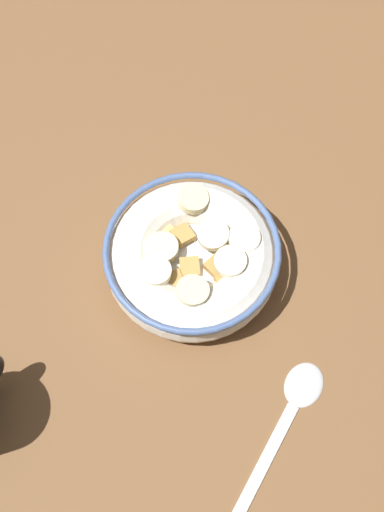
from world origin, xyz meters
TOP-DOWN VIEW (x-y plane):
  - ground_plane at (0.00, 0.00)cm, footprint 133.29×133.29cm
  - cereal_bowl at (0.01, -0.00)cm, footprint 15.57×15.57cm
  - spoon at (-3.43, -14.72)cm, footprint 14.24×4.92cm

SIDE VIEW (x-z plane):
  - ground_plane at x=0.00cm, z-range -2.00..0.00cm
  - spoon at x=-3.43cm, z-range -0.06..0.74cm
  - cereal_bowl at x=0.01cm, z-range -0.08..5.30cm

